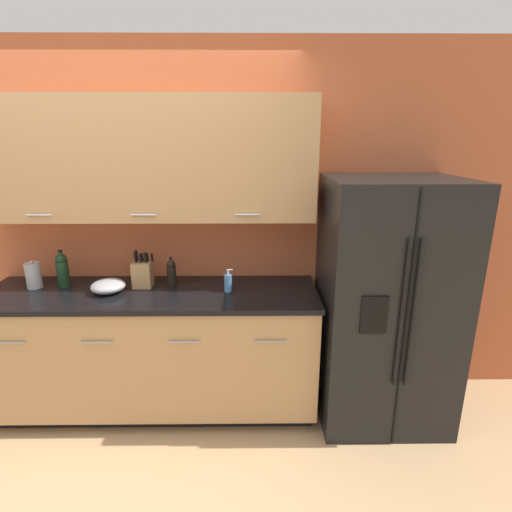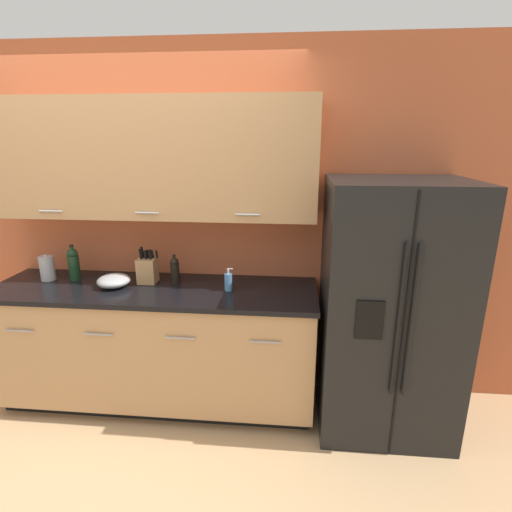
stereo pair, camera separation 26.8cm
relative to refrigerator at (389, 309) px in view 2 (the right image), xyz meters
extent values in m
plane|color=tan|center=(-1.84, -0.68, -0.85)|extent=(14.00, 14.00, 0.00)
cube|color=#BC5B38|center=(-1.84, 0.39, 0.45)|extent=(10.00, 0.05, 2.60)
cube|color=tan|center=(-1.62, 0.21, 0.96)|extent=(2.26, 0.32, 0.80)
cylinder|color=#99999E|center=(-2.30, 0.04, 0.61)|extent=(0.16, 0.01, 0.01)
cylinder|color=#99999E|center=(-1.62, 0.04, 0.61)|extent=(0.16, 0.01, 0.01)
cylinder|color=#99999E|center=(-0.95, 0.04, 0.61)|extent=(0.16, 0.01, 0.01)
cube|color=black|center=(-1.62, 0.09, -0.81)|extent=(2.24, 0.54, 0.09)
cube|color=tan|center=(-1.62, 0.05, -0.36)|extent=(2.28, 0.62, 0.81)
cube|color=black|center=(-1.62, 0.04, 0.06)|extent=(2.30, 0.64, 0.03)
cylinder|color=#99999E|center=(-2.45, -0.27, -0.14)|extent=(0.20, 0.01, 0.01)
cylinder|color=#99999E|center=(-1.90, -0.27, -0.14)|extent=(0.20, 0.01, 0.01)
cylinder|color=#99999E|center=(-1.35, -0.27, -0.14)|extent=(0.20, 0.01, 0.01)
cylinder|color=#99999E|center=(-0.80, -0.27, -0.14)|extent=(0.20, 0.01, 0.01)
cube|color=black|center=(0.00, 0.00, 0.00)|extent=(0.87, 0.72, 1.71)
cube|color=black|center=(0.00, -0.36, 0.00)|extent=(0.01, 0.01, 1.67)
cylinder|color=black|center=(-0.03, -0.38, 0.09)|extent=(0.02, 0.02, 0.94)
cylinder|color=black|center=(0.04, -0.38, 0.09)|extent=(0.02, 0.02, 0.94)
cube|color=black|center=(-0.20, -0.36, 0.09)|extent=(0.16, 0.01, 0.24)
cube|color=#A87A4C|center=(-1.69, 0.14, 0.17)|extent=(0.13, 0.12, 0.18)
cylinder|color=black|center=(-1.73, 0.16, 0.30)|extent=(0.02, 0.04, 0.08)
cylinder|color=black|center=(-1.73, 0.12, 0.30)|extent=(0.02, 0.03, 0.08)
cylinder|color=black|center=(-1.69, 0.16, 0.29)|extent=(0.02, 0.03, 0.06)
cylinder|color=black|center=(-1.69, 0.12, 0.29)|extent=(0.02, 0.03, 0.07)
cylinder|color=black|center=(-1.66, 0.16, 0.29)|extent=(0.02, 0.03, 0.06)
cylinder|color=black|center=(-1.66, 0.12, 0.30)|extent=(0.02, 0.03, 0.08)
cylinder|color=black|center=(-1.62, 0.16, 0.29)|extent=(0.01, 0.03, 0.06)
cylinder|color=black|center=(-2.25, 0.15, 0.17)|extent=(0.08, 0.08, 0.19)
sphere|color=black|center=(-2.25, 0.15, 0.28)|extent=(0.08, 0.08, 0.08)
cylinder|color=black|center=(-2.25, 0.15, 0.30)|extent=(0.03, 0.03, 0.06)
cylinder|color=black|center=(-2.25, 0.15, 0.34)|extent=(0.03, 0.03, 0.02)
cylinder|color=#4C7FB2|center=(-1.08, 0.04, 0.14)|extent=(0.05, 0.05, 0.12)
cylinder|color=#B2B2B5|center=(-1.08, 0.04, 0.22)|extent=(0.02, 0.02, 0.04)
cylinder|color=#B2B2B5|center=(-1.07, 0.04, 0.24)|extent=(0.03, 0.01, 0.01)
cylinder|color=black|center=(-1.49, 0.14, 0.16)|extent=(0.06, 0.06, 0.15)
sphere|color=black|center=(-1.49, 0.14, 0.24)|extent=(0.06, 0.06, 0.06)
cylinder|color=black|center=(-1.49, 0.14, 0.26)|extent=(0.02, 0.02, 0.05)
cylinder|color=black|center=(-1.49, 0.14, 0.29)|extent=(0.02, 0.02, 0.01)
cylinder|color=#A3A3A5|center=(-2.45, 0.12, 0.16)|extent=(0.10, 0.10, 0.17)
cylinder|color=#A3A3A5|center=(-2.45, 0.12, 0.26)|extent=(0.11, 0.11, 0.01)
sphere|color=#A3A3A5|center=(-2.45, 0.12, 0.27)|extent=(0.02, 0.02, 0.02)
ellipsoid|color=#A3A3A5|center=(-1.90, 0.03, 0.12)|extent=(0.23, 0.23, 0.09)
camera|label=1|loc=(-0.92, -2.52, 1.10)|focal=28.00mm
camera|label=2|loc=(-0.65, -2.51, 1.10)|focal=28.00mm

